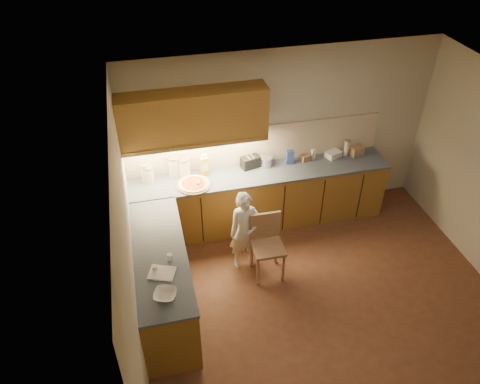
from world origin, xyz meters
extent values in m
plane|color=#542E1D|center=(0.00, 0.00, 0.00)|extent=(4.50, 4.50, 0.00)
cube|color=#BCB7A1|center=(0.00, 2.00, 1.30)|extent=(4.50, 0.04, 2.60)
cube|color=#BCB7A1|center=(-2.25, 0.00, 1.30)|extent=(0.04, 4.00, 2.60)
cube|color=white|center=(0.00, 0.00, 2.60)|extent=(4.50, 4.00, 0.04)
cube|color=olive|center=(-0.38, 1.70, 0.44)|extent=(3.75, 0.60, 0.88)
cube|color=olive|center=(-1.95, 0.40, 0.44)|extent=(0.60, 2.00, 0.88)
cube|color=#445062|center=(-0.37, 1.70, 0.90)|extent=(3.77, 0.62, 0.04)
cube|color=#445062|center=(-1.95, 0.40, 0.90)|extent=(0.62, 2.02, 0.04)
cube|color=black|center=(-1.90, 1.40, 0.44)|extent=(0.02, 0.01, 0.80)
cube|color=black|center=(-1.30, 1.40, 0.44)|extent=(0.02, 0.01, 0.80)
cube|color=black|center=(-0.70, 1.40, 0.44)|extent=(0.02, 0.01, 0.80)
cube|color=black|center=(-0.10, 1.40, 0.44)|extent=(0.02, 0.01, 0.80)
cube|color=black|center=(0.50, 1.40, 0.44)|extent=(0.02, 0.01, 0.80)
cube|color=black|center=(1.10, 1.40, 0.44)|extent=(0.02, 0.01, 0.80)
cube|color=beige|center=(-0.38, 1.99, 1.21)|extent=(3.75, 0.02, 0.58)
cube|color=olive|center=(-1.27, 1.82, 1.85)|extent=(1.95, 0.35, 0.70)
cube|color=olive|center=(-1.27, 1.65, 1.50)|extent=(1.95, 0.02, 0.06)
cylinder|color=#A17A50|center=(-1.36, 1.60, 0.93)|extent=(0.47, 0.47, 0.02)
cylinder|color=beige|center=(-1.36, 1.60, 0.95)|extent=(0.42, 0.42, 0.02)
cylinder|color=#AE4217|center=(-1.36, 1.60, 0.96)|extent=(0.33, 0.33, 0.01)
sphere|color=white|center=(-1.30, 1.56, 0.98)|extent=(0.06, 0.06, 0.06)
cylinder|color=white|center=(-1.26, 1.50, 1.01)|extent=(0.08, 0.10, 0.19)
imported|color=white|center=(-0.81, 0.88, 0.59)|extent=(0.45, 0.31, 1.18)
cylinder|color=#A87E59|center=(-0.74, 0.46, 0.23)|extent=(0.04, 0.04, 0.46)
cylinder|color=#A87E59|center=(-0.40, 0.45, 0.23)|extent=(0.04, 0.04, 0.46)
cylinder|color=#A87E59|center=(-0.73, 0.80, 0.23)|extent=(0.04, 0.04, 0.46)
cylinder|color=#A87E59|center=(-0.39, 0.79, 0.23)|extent=(0.04, 0.04, 0.46)
cube|color=#A87E59|center=(-0.56, 0.63, 0.48)|extent=(0.41, 0.41, 0.04)
cube|color=#A87E59|center=(-0.56, 0.81, 0.70)|extent=(0.41, 0.04, 0.41)
imported|color=white|center=(-1.95, -0.28, 0.95)|extent=(0.30, 0.30, 0.06)
cylinder|color=beige|center=(-1.98, 1.84, 1.05)|extent=(0.13, 0.13, 0.27)
cylinder|color=gray|center=(-1.98, 1.84, 1.20)|extent=(0.14, 0.14, 0.02)
cylinder|color=white|center=(-1.94, 1.82, 1.04)|extent=(0.14, 0.14, 0.24)
cylinder|color=tan|center=(-1.94, 1.82, 1.17)|extent=(0.15, 0.15, 0.02)
cylinder|color=beige|center=(-1.58, 1.89, 1.07)|extent=(0.16, 0.16, 0.29)
cylinder|color=gray|center=(-1.58, 1.89, 1.22)|extent=(0.17, 0.17, 0.02)
cylinder|color=white|center=(-1.44, 1.87, 1.05)|extent=(0.17, 0.17, 0.27)
cylinder|color=gray|center=(-1.44, 1.87, 1.20)|extent=(0.18, 0.18, 0.02)
cube|color=gold|center=(-1.16, 1.83, 1.06)|extent=(0.12, 0.10, 0.28)
cube|color=white|center=(-1.16, 1.83, 1.23)|extent=(0.08, 0.06, 0.05)
cube|color=black|center=(-0.49, 1.86, 1.01)|extent=(0.30, 0.21, 0.17)
cube|color=#A3A3A8|center=(-0.52, 1.85, 1.09)|extent=(0.06, 0.12, 0.00)
cube|color=#A3A3A8|center=(-0.46, 1.87, 1.09)|extent=(0.06, 0.12, 0.00)
cylinder|color=#B6B6BC|center=(-0.25, 1.85, 0.99)|extent=(0.18, 0.18, 0.13)
cylinder|color=#B6B6BC|center=(-0.25, 1.85, 1.06)|extent=(0.19, 0.19, 0.01)
cube|color=#324397|center=(0.10, 1.83, 1.03)|extent=(0.11, 0.08, 0.21)
cube|color=#9E7755|center=(0.35, 1.84, 0.97)|extent=(0.16, 0.13, 0.10)
cube|color=white|center=(0.47, 1.85, 1.00)|extent=(0.06, 0.06, 0.17)
cube|color=white|center=(0.78, 1.84, 0.96)|extent=(0.27, 0.23, 0.09)
cylinder|color=silver|center=(0.99, 1.84, 1.04)|extent=(0.08, 0.08, 0.24)
cylinder|color=gray|center=(0.99, 1.84, 1.17)|extent=(0.08, 0.08, 0.02)
cube|color=#A27B57|center=(1.15, 1.81, 0.99)|extent=(0.21, 0.17, 0.14)
cube|color=white|center=(-1.95, 0.05, 0.93)|extent=(0.34, 0.30, 0.02)
cylinder|color=white|center=(-2.02, 0.11, 0.96)|extent=(0.07, 0.07, 0.08)
cylinder|color=white|center=(-1.84, 0.25, 0.96)|extent=(0.07, 0.07, 0.08)
camera|label=1|loc=(-1.95, -3.60, 4.69)|focal=35.00mm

